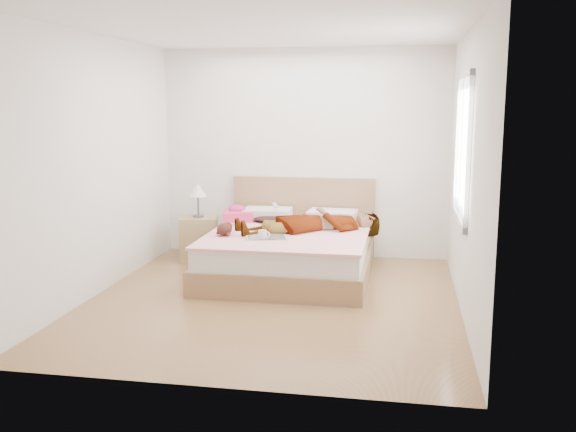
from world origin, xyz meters
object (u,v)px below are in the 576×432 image
Objects in this scene: towel at (238,214)px; magazine at (267,237)px; coffee_mug at (263,235)px; nightstand at (199,235)px; woman at (312,219)px; bed at (291,250)px; phone at (275,205)px; plush_toy at (225,229)px.

towel reaches higher than magazine.
magazine is at bearing 73.25° from coffee_mug.
woman is at bearing -14.30° from nightstand.
bed reaches higher than nightstand.
towel is 1.16m from coffee_mug.
magazine is 0.52× the size of nightstand.
magazine is (0.56, -0.95, -0.07)m from towel.
woman is 1.04m from towel.
bed is at bearing -86.79° from phone.
towel reaches higher than coffee_mug.
phone is at bearing 67.40° from plush_toy.
woman reaches higher than plush_toy.
magazine is (-0.17, -0.50, 0.24)m from bed.
nightstand is at bearing -178.55° from towel.
magazine is 3.88× the size of coffee_mug.
bed reaches higher than phone.
woman is 0.70m from magazine.
bed is (-0.23, -0.07, -0.35)m from woman.
coffee_mug is (-0.20, -0.58, 0.29)m from bed.
magazine is at bearing -62.32° from woman.
plush_toy is (0.09, -0.89, -0.00)m from towel.
woman reaches higher than coffee_mug.
bed is at bearing -19.66° from nightstand.
bed is (0.27, -0.47, -0.43)m from phone.
woman reaches higher than towel.
phone reaches higher than coffee_mug.
woman is at bearing -21.78° from towel.
phone is at bearing 1.93° from towel.
bed is 0.92m from towel.
woman is at bearing 56.68° from coffee_mug.
coffee_mug is at bearing -60.40° from woman.
plush_toy is 0.27× the size of nightstand.
nightstand is at bearing 123.69° from plush_toy.
plush_toy is (-0.65, -0.43, 0.31)m from bed.
towel is at bearing 1.45° from nightstand.
coffee_mug is at bearing -108.93° from bed.
phone is 0.69m from bed.
coffee_mug is 1.47m from nightstand.
woman is 4.04× the size of towel.
phone is at bearing -155.74° from woman.
bed reaches higher than magazine.
magazine is at bearing -41.62° from nightstand.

